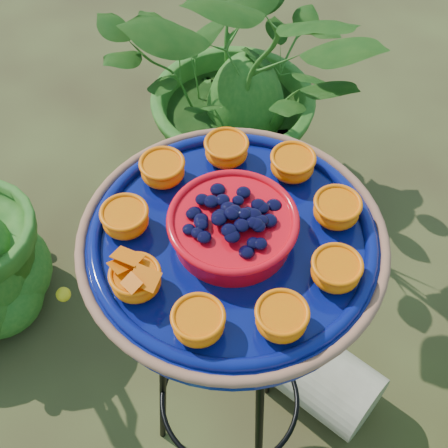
% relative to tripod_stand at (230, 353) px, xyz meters
% --- Properties ---
extents(ground_plane, '(20.00, 20.00, 0.00)m').
position_rel_tripod_stand_xyz_m(ground_plane, '(-0.12, 0.03, -0.59)').
color(ground_plane, '#2F2215').
rests_on(ground_plane, ground).
extents(tripod_stand, '(0.44, 0.44, 0.98)m').
position_rel_tripod_stand_xyz_m(tripod_stand, '(0.00, 0.00, 0.00)').
color(tripod_stand, black).
rests_on(tripod_stand, ground).
extents(feeder_dish, '(0.61, 0.61, 0.12)m').
position_rel_tripod_stand_xyz_m(feeder_dish, '(-0.00, -0.00, 0.43)').
color(feeder_dish, '#08105E').
rests_on(feeder_dish, tripod_stand).
extents(driftwood_log, '(0.68, 0.36, 0.22)m').
position_rel_tripod_stand_xyz_m(driftwood_log, '(-0.11, 0.28, -0.49)').
color(driftwood_log, tan).
rests_on(driftwood_log, ground).
extents(shrub_back_left, '(1.16, 1.13, 0.98)m').
position_rel_tripod_stand_xyz_m(shrub_back_left, '(-0.81, 0.69, -0.11)').
color(shrub_back_left, '#1C5316').
rests_on(shrub_back_left, ground).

